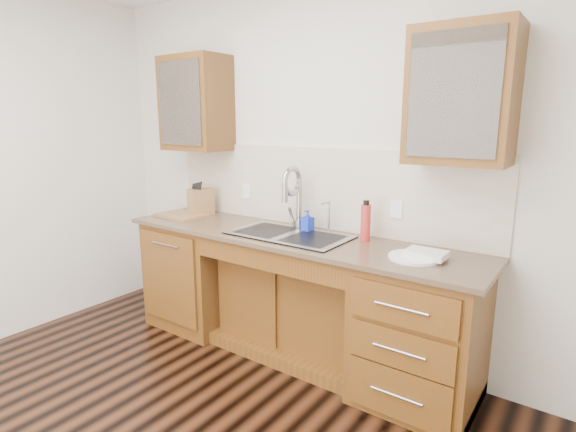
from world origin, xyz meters
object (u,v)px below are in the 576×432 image
Objects in this scene: soap_bottle at (308,221)px; water_bottle at (366,223)px; cutting_board at (181,215)px; knife_block at (201,202)px; plate at (414,257)px.

water_bottle reaches higher than soap_bottle.
water_bottle reaches higher than cutting_board.
knife_block is at bearing -178.71° from water_bottle.
cutting_board is at bearing -159.72° from soap_bottle.
knife_block is (-1.51, -0.03, -0.01)m from water_bottle.
water_bottle is (0.45, 0.02, 0.04)m from soap_bottle.
plate is at bearing -0.33° from cutting_board.
soap_bottle is 0.45m from water_bottle.
water_bottle is at bearing 16.21° from knife_block.
water_bottle is at bearing 154.31° from plate.
soap_bottle is 1.16m from cutting_board.
knife_block is 0.20m from cutting_board.
cutting_board is (-0.08, -0.15, -0.10)m from knife_block.
plate is (0.41, -0.20, -0.11)m from water_bottle.
soap_bottle is at bearing 168.02° from plate.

